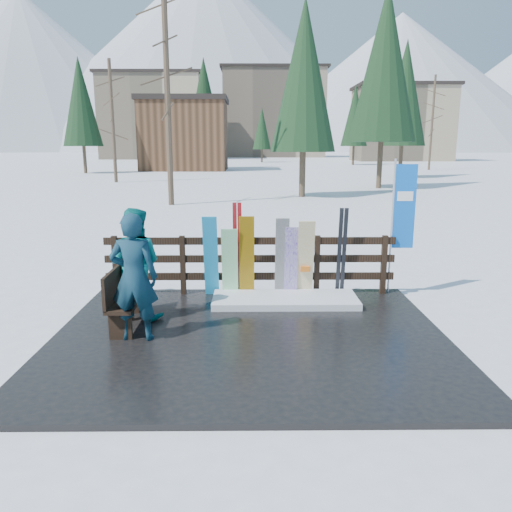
{
  "coord_description": "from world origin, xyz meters",
  "views": [
    {
      "loc": [
        0.02,
        -7.19,
        2.91
      ],
      "look_at": [
        0.1,
        1.0,
        1.1
      ],
      "focal_mm": 35.0,
      "sensor_mm": 36.0,
      "label": 1
    }
  ],
  "objects_px": {
    "snowboard_2": "(247,257)",
    "snowboard_4": "(282,258)",
    "snowboard_5": "(306,259)",
    "snowboard_3": "(291,262)",
    "person_front": "(134,277)",
    "bench": "(124,294)",
    "snowboard_0": "(211,257)",
    "person_back": "(135,264)",
    "rental_flag": "(401,212)",
    "snowboard_1": "(230,263)"
  },
  "relations": [
    {
      "from": "snowboard_2",
      "to": "snowboard_4",
      "type": "distance_m",
      "value": 0.66
    },
    {
      "from": "person_back",
      "to": "snowboard_5",
      "type": "bearing_deg",
      "value": -147.05
    },
    {
      "from": "snowboard_5",
      "to": "person_front",
      "type": "distance_m",
      "value": 3.46
    },
    {
      "from": "snowboard_0",
      "to": "snowboard_5",
      "type": "relative_size",
      "value": 1.07
    },
    {
      "from": "bench",
      "to": "snowboard_1",
      "type": "height_order",
      "value": "snowboard_1"
    },
    {
      "from": "snowboard_0",
      "to": "person_back",
      "type": "xyz_separation_m",
      "value": [
        -1.16,
        -1.16,
        0.14
      ]
    },
    {
      "from": "bench",
      "to": "snowboard_1",
      "type": "distance_m",
      "value": 2.23
    },
    {
      "from": "bench",
      "to": "snowboard_5",
      "type": "xyz_separation_m",
      "value": [
        3.05,
        1.52,
        0.23
      ]
    },
    {
      "from": "snowboard_0",
      "to": "person_back",
      "type": "height_order",
      "value": "person_back"
    },
    {
      "from": "snowboard_2",
      "to": "snowboard_5",
      "type": "relative_size",
      "value": 1.05
    },
    {
      "from": "snowboard_1",
      "to": "snowboard_4",
      "type": "xyz_separation_m",
      "value": [
        0.98,
        0.0,
        0.1
      ]
    },
    {
      "from": "person_front",
      "to": "snowboard_5",
      "type": "bearing_deg",
      "value": -141.49
    },
    {
      "from": "person_front",
      "to": "snowboard_1",
      "type": "bearing_deg",
      "value": -120.95
    },
    {
      "from": "snowboard_0",
      "to": "person_front",
      "type": "height_order",
      "value": "person_front"
    },
    {
      "from": "rental_flag",
      "to": "person_front",
      "type": "xyz_separation_m",
      "value": [
        -4.59,
        -2.37,
        -0.65
      ]
    },
    {
      "from": "snowboard_3",
      "to": "snowboard_4",
      "type": "bearing_deg",
      "value": 180.0
    },
    {
      "from": "bench",
      "to": "snowboard_3",
      "type": "relative_size",
      "value": 1.08
    },
    {
      "from": "person_front",
      "to": "snowboard_4",
      "type": "bearing_deg",
      "value": -136.47
    },
    {
      "from": "snowboard_3",
      "to": "rental_flag",
      "type": "distance_m",
      "value": 2.32
    },
    {
      "from": "snowboard_4",
      "to": "person_front",
      "type": "xyz_separation_m",
      "value": [
        -2.3,
        -2.1,
        0.18
      ]
    },
    {
      "from": "snowboard_4",
      "to": "snowboard_2",
      "type": "bearing_deg",
      "value": -180.0
    },
    {
      "from": "snowboard_3",
      "to": "person_front",
      "type": "relative_size",
      "value": 0.73
    },
    {
      "from": "snowboard_5",
      "to": "rental_flag",
      "type": "bearing_deg",
      "value": 8.33
    },
    {
      "from": "snowboard_0",
      "to": "person_back",
      "type": "relative_size",
      "value": 0.88
    },
    {
      "from": "person_back",
      "to": "snowboard_2",
      "type": "bearing_deg",
      "value": -136.3
    },
    {
      "from": "snowboard_4",
      "to": "snowboard_5",
      "type": "height_order",
      "value": "snowboard_4"
    },
    {
      "from": "bench",
      "to": "snowboard_3",
      "type": "distance_m",
      "value": 3.18
    },
    {
      "from": "snowboard_2",
      "to": "person_front",
      "type": "bearing_deg",
      "value": -127.85
    },
    {
      "from": "snowboard_3",
      "to": "rental_flag",
      "type": "xyz_separation_m",
      "value": [
        2.11,
        0.27,
        0.92
      ]
    },
    {
      "from": "snowboard_2",
      "to": "rental_flag",
      "type": "bearing_deg",
      "value": 5.22
    },
    {
      "from": "person_back",
      "to": "snowboard_1",
      "type": "bearing_deg",
      "value": -131.19
    },
    {
      "from": "snowboard_1",
      "to": "snowboard_4",
      "type": "height_order",
      "value": "snowboard_4"
    },
    {
      "from": "snowboard_4",
      "to": "rental_flag",
      "type": "distance_m",
      "value": 2.45
    },
    {
      "from": "snowboard_2",
      "to": "person_back",
      "type": "bearing_deg",
      "value": -147.86
    },
    {
      "from": "snowboard_4",
      "to": "rental_flag",
      "type": "relative_size",
      "value": 0.6
    },
    {
      "from": "bench",
      "to": "snowboard_1",
      "type": "bearing_deg",
      "value": 43.16
    },
    {
      "from": "snowboard_2",
      "to": "snowboard_5",
      "type": "xyz_separation_m",
      "value": [
        1.11,
        0.0,
        -0.04
      ]
    },
    {
      "from": "snowboard_4",
      "to": "snowboard_5",
      "type": "relative_size",
      "value": 1.02
    },
    {
      "from": "bench",
      "to": "person_back",
      "type": "height_order",
      "value": "person_back"
    },
    {
      "from": "rental_flag",
      "to": "person_front",
      "type": "relative_size",
      "value": 1.37
    },
    {
      "from": "bench",
      "to": "snowboard_3",
      "type": "height_order",
      "value": "snowboard_3"
    },
    {
      "from": "snowboard_2",
      "to": "person_back",
      "type": "distance_m",
      "value": 2.18
    },
    {
      "from": "bench",
      "to": "snowboard_3",
      "type": "bearing_deg",
      "value": 28.68
    },
    {
      "from": "bench",
      "to": "snowboard_2",
      "type": "distance_m",
      "value": 2.48
    },
    {
      "from": "snowboard_1",
      "to": "snowboard_5",
      "type": "bearing_deg",
      "value": 0.0
    },
    {
      "from": "snowboard_5",
      "to": "snowboard_3",
      "type": "bearing_deg",
      "value": -180.0
    },
    {
      "from": "snowboard_1",
      "to": "person_front",
      "type": "height_order",
      "value": "person_front"
    },
    {
      "from": "snowboard_0",
      "to": "snowboard_1",
      "type": "bearing_deg",
      "value": -0.0
    },
    {
      "from": "person_front",
      "to": "person_back",
      "type": "bearing_deg",
      "value": -76.67
    },
    {
      "from": "snowboard_3",
      "to": "snowboard_4",
      "type": "relative_size",
      "value": 0.89
    }
  ]
}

